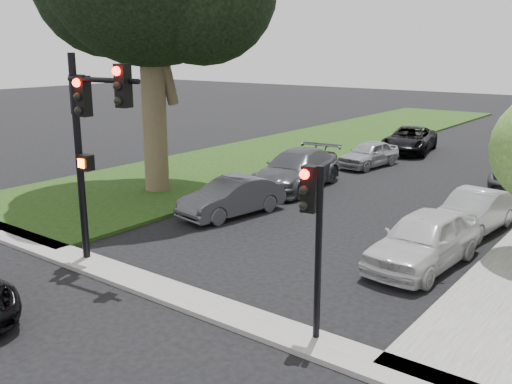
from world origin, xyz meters
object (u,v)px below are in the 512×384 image
Objects in this scene: car_parked_8 at (410,140)px; car_parked_6 at (296,169)px; car_parked_0 at (424,240)px; traffic_signal_main at (88,122)px; traffic_signal_secondary at (313,221)px; car_parked_5 at (232,197)px; car_parked_7 at (369,154)px; car_parked_1 at (474,212)px.

car_parked_6 is at bearing -102.91° from car_parked_8.
traffic_signal_main is at bearing -139.89° from car_parked_0.
traffic_signal_main is at bearing 179.63° from traffic_signal_secondary.
car_parked_5 is at bearing 90.73° from traffic_signal_main.
car_parked_6 reaches higher than car_parked_7.
car_parked_6 is at bearing 174.88° from car_parked_1.
car_parked_0 is 9.34m from car_parked_6.
car_parked_0 is (7.14, 5.26, -3.14)m from traffic_signal_main.
traffic_signal_secondary is 9.32m from car_parked_5.
traffic_signal_main reaches higher than car_parked_1.
car_parked_5 is at bearing -150.37° from car_parked_1.
car_parked_6 is (-0.43, 4.77, 0.13)m from car_parked_5.
traffic_signal_secondary is 5.60m from car_parked_0.
traffic_signal_main reaches higher than car_parked_8.
car_parked_8 reaches higher than car_parked_7.
car_parked_6 is (-7.80, 1.47, 0.13)m from car_parked_1.
car_parked_1 is at bearing 91.36° from car_parked_0.
car_parked_1 is 0.99× the size of car_parked_5.
traffic_signal_main is 6.70m from car_parked_5.
car_parked_0 reaches higher than car_parked_7.
car_parked_1 is at bearing -37.77° from car_parked_7.
car_parked_7 is at bearing 112.81° from traffic_signal_secondary.
car_parked_6 reaches higher than car_parked_8.
car_parked_7 is (-7.37, 7.34, -0.02)m from car_parked_1.
car_parked_6 is at bearing 124.69° from traffic_signal_secondary.
car_parked_1 is (7.30, 9.17, -3.24)m from traffic_signal_main.
car_parked_1 is at bearing -70.17° from car_parked_8.
car_parked_6 is 1.45× the size of car_parked_7.
car_parked_6 is at bearing -87.06° from car_parked_7.
car_parked_6 is (-7.39, 10.68, -1.74)m from traffic_signal_secondary.
car_parked_0 is 0.81× the size of car_parked_6.
car_parked_0 is at bearing -50.21° from car_parked_7.
traffic_signal_main is 1.03× the size of car_parked_6.
car_parked_7 is at bearing 140.65° from car_parked_1.
traffic_signal_secondary is 0.96× the size of car_parked_7.
traffic_signal_secondary is 0.91× the size of car_parked_1.
traffic_signal_secondary is at bearing -30.76° from car_parked_5.
car_parked_8 is at bearing 126.19° from car_parked_1.
traffic_signal_main is 11.09m from car_parked_6.
car_parked_0 is 1.17× the size of car_parked_7.
traffic_signal_main reaches higher than car_parked_5.
car_parked_6 is 5.89m from car_parked_7.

